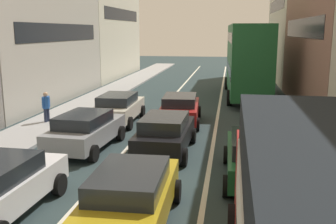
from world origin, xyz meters
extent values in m
cube|color=#A0A0A0|center=(-6.70, 20.00, 0.07)|extent=(2.60, 64.00, 0.14)
cube|color=silver|center=(-1.70, 20.00, 0.01)|extent=(0.16, 60.00, 0.01)
cube|color=silver|center=(1.70, 20.00, 0.01)|extent=(0.16, 60.00, 0.01)
cube|color=#B2ADA3|center=(-12.00, 22.00, 4.13)|extent=(7.00, 14.57, 8.27)
cube|color=black|center=(-8.48, 22.00, 4.55)|extent=(0.02, 11.73, 1.10)
cube|color=beige|center=(-12.00, 36.67, 5.64)|extent=(7.00, 14.57, 11.28)
cube|color=black|center=(-8.48, 36.67, 6.20)|extent=(0.02, 11.73, 1.10)
cube|color=beige|center=(9.90, 36.67, 6.35)|extent=(7.00, 14.57, 12.71)
cube|color=black|center=(6.38, 36.67, 6.99)|extent=(0.02, 11.73, 1.10)
cube|color=black|center=(6.38, 22.00, 4.82)|extent=(0.02, 11.73, 1.10)
cube|color=#A51E1E|center=(3.71, 5.30, 1.43)|extent=(2.41, 2.41, 1.90)
cube|color=black|center=(3.72, 6.51, 1.81)|extent=(2.02, 0.04, 0.70)
cube|color=#B29319|center=(0.06, 6.00, 0.67)|extent=(1.89, 4.34, 0.70)
cube|color=#1E2328|center=(0.06, 5.80, 1.23)|extent=(1.63, 2.44, 0.52)
cylinder|color=black|center=(-0.89, 7.44, 0.32)|extent=(0.23, 0.64, 0.64)
cylinder|color=black|center=(0.95, 7.48, 0.32)|extent=(0.23, 0.64, 0.64)
cylinder|color=black|center=(-4.29, 7.50, 0.32)|extent=(0.24, 0.65, 0.64)
cylinder|color=black|center=(-2.45, 7.43, 0.32)|extent=(0.24, 0.65, 0.64)
cube|color=black|center=(-0.10, 11.96, 0.67)|extent=(1.86, 4.33, 0.70)
cube|color=#1E2328|center=(-0.10, 11.76, 1.23)|extent=(1.62, 2.43, 0.52)
cylinder|color=black|center=(-1.00, 13.43, 0.32)|extent=(0.23, 0.64, 0.64)
cylinder|color=black|center=(0.84, 13.41, 0.32)|extent=(0.23, 0.64, 0.64)
cylinder|color=black|center=(-1.04, 10.51, 0.32)|extent=(0.23, 0.64, 0.64)
cylinder|color=black|center=(0.80, 10.48, 0.32)|extent=(0.23, 0.64, 0.64)
cube|color=gray|center=(-3.29, 11.91, 0.67)|extent=(2.08, 4.41, 0.70)
cube|color=#1E2328|center=(-3.31, 11.71, 1.23)|extent=(1.74, 2.51, 0.52)
cylinder|color=black|center=(-4.11, 13.43, 0.32)|extent=(0.26, 0.65, 0.64)
cylinder|color=black|center=(-2.28, 13.31, 0.32)|extent=(0.26, 0.65, 0.64)
cylinder|color=black|center=(-4.31, 10.51, 0.32)|extent=(0.26, 0.65, 0.64)
cylinder|color=black|center=(-2.47, 10.39, 0.32)|extent=(0.26, 0.65, 0.64)
cube|color=#A51E1E|center=(-0.15, 16.88, 0.67)|extent=(2.03, 4.39, 0.70)
cube|color=#1E2328|center=(-0.14, 16.68, 1.23)|extent=(1.71, 2.49, 0.52)
cylinder|color=black|center=(-1.15, 18.29, 0.32)|extent=(0.25, 0.65, 0.64)
cylinder|color=black|center=(0.69, 18.39, 0.32)|extent=(0.25, 0.65, 0.64)
cylinder|color=black|center=(-0.99, 15.37, 0.32)|extent=(0.25, 0.65, 0.64)
cylinder|color=black|center=(0.85, 15.47, 0.32)|extent=(0.25, 0.65, 0.64)
cube|color=beige|center=(-3.30, 16.64, 0.67)|extent=(1.84, 4.32, 0.70)
cube|color=#1E2328|center=(-3.30, 16.44, 1.23)|extent=(1.61, 2.42, 0.52)
cylinder|color=black|center=(-4.24, 18.09, 0.32)|extent=(0.23, 0.64, 0.64)
cylinder|color=black|center=(-2.40, 18.11, 0.32)|extent=(0.23, 0.64, 0.64)
cylinder|color=black|center=(-4.21, 15.17, 0.32)|extent=(0.23, 0.64, 0.64)
cylinder|color=black|center=(-2.37, 15.18, 0.32)|extent=(0.23, 0.64, 0.64)
cube|color=#19592D|center=(3.22, 9.54, 0.67)|extent=(1.85, 4.32, 0.70)
cube|color=#1E2328|center=(3.22, 9.34, 1.23)|extent=(1.61, 2.43, 0.52)
cylinder|color=black|center=(2.28, 10.99, 0.32)|extent=(0.23, 0.64, 0.64)
cylinder|color=black|center=(4.12, 11.02, 0.32)|extent=(0.23, 0.64, 0.64)
cylinder|color=black|center=(2.32, 8.07, 0.32)|extent=(0.23, 0.64, 0.64)
cylinder|color=black|center=(4.16, 8.09, 0.32)|extent=(0.23, 0.64, 0.64)
cube|color=#1E6033|center=(3.45, 25.46, 1.70)|extent=(2.85, 10.58, 2.40)
cube|color=black|center=(3.45, 25.46, 2.06)|extent=(2.86, 9.95, 0.70)
cube|color=#1E6033|center=(3.45, 25.46, 3.98)|extent=(2.85, 10.58, 2.16)
cube|color=black|center=(3.45, 25.46, 4.22)|extent=(2.86, 9.95, 0.64)
cylinder|color=black|center=(2.07, 29.20, 0.50)|extent=(0.33, 1.01, 1.00)
cylinder|color=black|center=(4.57, 29.28, 0.50)|extent=(0.33, 1.01, 1.00)
cylinder|color=black|center=(2.30, 22.27, 0.50)|extent=(0.33, 1.01, 1.00)
cylinder|color=black|center=(4.80, 22.36, 0.50)|extent=(0.33, 1.01, 1.00)
cylinder|color=#262D47|center=(-6.81, 15.55, 0.41)|extent=(0.16, 0.16, 0.82)
cylinder|color=#262D47|center=(-6.76, 15.72, 0.41)|extent=(0.16, 0.16, 0.82)
cylinder|color=#2659B2|center=(-6.79, 15.64, 1.12)|extent=(0.34, 0.34, 0.60)
sphere|color=tan|center=(-6.79, 15.64, 1.54)|extent=(0.24, 0.24, 0.24)
cylinder|color=#2659B2|center=(-6.84, 15.42, 1.15)|extent=(0.10, 0.10, 0.55)
cylinder|color=#2659B2|center=(-6.73, 15.85, 1.15)|extent=(0.10, 0.10, 0.55)
camera|label=1|loc=(2.32, -2.64, 4.67)|focal=42.19mm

